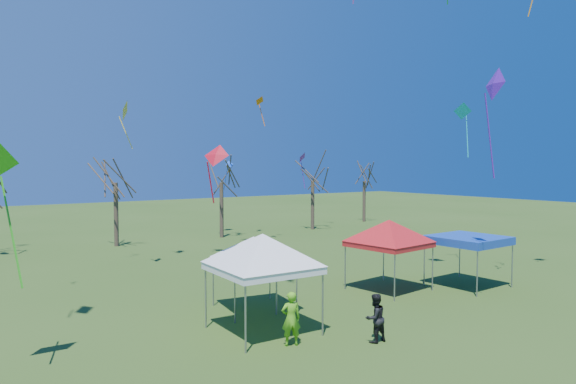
# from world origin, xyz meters

# --- Properties ---
(ground) EXTENTS (140.00, 140.00, 0.00)m
(ground) POSITION_xyz_m (0.00, 0.00, 0.00)
(ground) COLOR #2F4D18
(ground) RESTS_ON ground
(tree_2) EXTENTS (3.71, 3.71, 8.18)m
(tree_2) POSITION_xyz_m (-2.37, 24.38, 6.29)
(tree_2) COLOR #3D2D21
(tree_2) RESTS_ON ground
(tree_3) EXTENTS (3.59, 3.59, 7.91)m
(tree_3) POSITION_xyz_m (6.03, 24.04, 6.08)
(tree_3) COLOR #3D2D21
(tree_3) RESTS_ON ground
(tree_4) EXTENTS (3.58, 3.58, 7.89)m
(tree_4) POSITION_xyz_m (15.36, 24.00, 6.06)
(tree_4) COLOR #3D2D21
(tree_4) RESTS_ON ground
(tree_5) EXTENTS (3.39, 3.39, 7.46)m
(tree_5) POSITION_xyz_m (23.72, 26.07, 5.73)
(tree_5) COLOR #3D2D21
(tree_5) RESTS_ON ground
(tent_white_west) EXTENTS (4.58, 4.58, 4.04)m
(tent_white_west) POSITION_xyz_m (-3.78, 1.97, 3.26)
(tent_white_west) COLOR gray
(tent_white_west) RESTS_ON ground
(tent_white_mid) EXTENTS (3.90, 3.90, 3.48)m
(tent_white_mid) POSITION_xyz_m (-2.63, 4.51, 2.81)
(tent_white_mid) COLOR gray
(tent_white_mid) RESTS_ON ground
(tent_red) EXTENTS (4.35, 4.35, 3.86)m
(tent_red) POSITION_xyz_m (4.33, 3.74, 3.12)
(tent_red) COLOR gray
(tent_red) RESTS_ON ground
(tent_blue) EXTENTS (3.24, 3.24, 2.46)m
(tent_blue) POSITION_xyz_m (8.06, 2.08, 2.26)
(tent_blue) COLOR gray
(tent_blue) RESTS_ON ground
(person_green) EXTENTS (0.76, 0.62, 1.78)m
(person_green) POSITION_xyz_m (-3.76, 0.26, 0.89)
(person_green) COLOR #57AC1B
(person_green) RESTS_ON ground
(person_dark) EXTENTS (0.80, 0.63, 1.63)m
(person_dark) POSITION_xyz_m (-1.27, -1.08, 0.82)
(person_dark) COLOR black
(person_dark) RESTS_ON ground
(kite_1) EXTENTS (1.15, 1.23, 2.31)m
(kite_1) POSITION_xyz_m (-4.37, 4.36, 6.27)
(kite_1) COLOR red
(kite_1) RESTS_ON ground
(kite_19) EXTENTS (0.98, 0.81, 2.22)m
(kite_19) POSITION_xyz_m (6.60, 19.01, 10.58)
(kite_19) COLOR #D5600B
(kite_19) RESTS_ON ground
(kite_22) EXTENTS (0.76, 0.77, 2.41)m
(kite_22) POSITION_xyz_m (6.46, 23.47, 5.87)
(kite_22) COLOR blue
(kite_22) RESTS_ON ground
(kite_11) EXTENTS (0.93, 1.23, 2.67)m
(kite_11) POSITION_xyz_m (-4.61, 14.81, 8.85)
(kite_11) COLOR yellow
(kite_11) RESTS_ON ground
(kite_17) EXTENTS (1.10, 1.03, 3.20)m
(kite_17) POSITION_xyz_m (12.03, 5.47, 8.98)
(kite_17) COLOR #0CADB8
(kite_17) RESTS_ON ground
(kite_5) EXTENTS (0.92, 1.42, 4.52)m
(kite_5) POSITION_xyz_m (5.53, -0.82, 9.14)
(kite_5) COLOR #5619B0
(kite_5) RESTS_ON ground
(kite_12) EXTENTS (1.22, 1.05, 3.30)m
(kite_12) POSITION_xyz_m (13.83, 23.59, 6.55)
(kite_12) COLOR #6117A6
(kite_12) RESTS_ON ground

